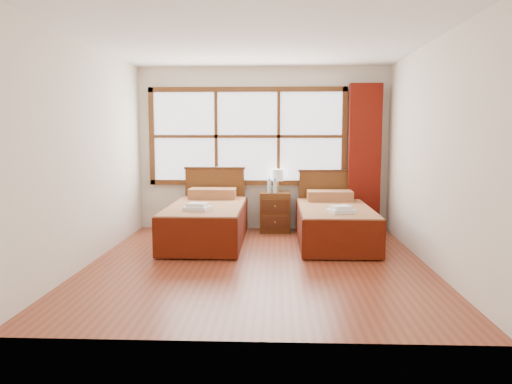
{
  "coord_description": "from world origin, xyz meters",
  "views": [
    {
      "loc": [
        0.22,
        -5.8,
        1.54
      ],
      "look_at": [
        -0.05,
        0.7,
        0.78
      ],
      "focal_mm": 35.0,
      "sensor_mm": 36.0,
      "label": 1
    }
  ],
  "objects": [
    {
      "name": "bed_right",
      "position": [
        1.04,
        1.2,
        0.3
      ],
      "size": [
        1.01,
        2.03,
        0.98
      ],
      "color": "#42200D",
      "rests_on": "floor"
    },
    {
      "name": "bed_left",
      "position": [
        -0.77,
        1.2,
        0.31
      ],
      "size": [
        1.05,
        2.07,
        1.02
      ],
      "color": "#42200D",
      "rests_on": "floor"
    },
    {
      "name": "ceiling",
      "position": [
        0.0,
        0.0,
        2.6
      ],
      "size": [
        4.5,
        4.5,
        0.0
      ],
      "primitive_type": "plane",
      "rotation": [
        3.14,
        0.0,
        0.0
      ],
      "color": "white",
      "rests_on": "wall_back"
    },
    {
      "name": "bottle_near",
      "position": [
        0.11,
        1.91,
        0.73
      ],
      "size": [
        0.06,
        0.06,
        0.22
      ],
      "color": "silver",
      "rests_on": "nightstand"
    },
    {
      "name": "wall_back",
      "position": [
        0.0,
        2.25,
        1.3
      ],
      "size": [
        4.0,
        0.0,
        4.0
      ],
      "primitive_type": "plane",
      "rotation": [
        1.57,
        0.0,
        0.0
      ],
      "color": "silver",
      "rests_on": "floor"
    },
    {
      "name": "lamp",
      "position": [
        0.24,
        2.06,
        0.88
      ],
      "size": [
        0.18,
        0.18,
        0.36
      ],
      "color": "#B8803B",
      "rests_on": "nightstand"
    },
    {
      "name": "curtain",
      "position": [
        1.6,
        2.11,
        1.17
      ],
      "size": [
        0.5,
        0.16,
        2.3
      ],
      "primitive_type": "cube",
      "color": "#68130A",
      "rests_on": "wall_back"
    },
    {
      "name": "wall_left",
      "position": [
        -2.0,
        0.0,
        1.3
      ],
      "size": [
        0.0,
        4.5,
        4.5
      ],
      "primitive_type": "plane",
      "rotation": [
        1.57,
        0.0,
        1.57
      ],
      "color": "silver",
      "rests_on": "floor"
    },
    {
      "name": "towels_right",
      "position": [
        1.06,
        0.63,
        0.56
      ],
      "size": [
        0.39,
        0.37,
        0.09
      ],
      "rotation": [
        0.0,
        0.0,
        0.36
      ],
      "color": "white",
      "rests_on": "bed_right"
    },
    {
      "name": "bottle_far",
      "position": [
        0.2,
        1.92,
        0.73
      ],
      "size": [
        0.06,
        0.06,
        0.22
      ],
      "color": "silver",
      "rests_on": "nightstand"
    },
    {
      "name": "window",
      "position": [
        -0.25,
        2.21,
        1.5
      ],
      "size": [
        3.16,
        0.06,
        1.56
      ],
      "color": "white",
      "rests_on": "wall_back"
    },
    {
      "name": "towels_left",
      "position": [
        -0.82,
        0.65,
        0.58
      ],
      "size": [
        0.37,
        0.33,
        0.09
      ],
      "rotation": [
        0.0,
        0.0,
        -0.21
      ],
      "color": "white",
      "rests_on": "bed_left"
    },
    {
      "name": "floor",
      "position": [
        0.0,
        0.0,
        0.0
      ],
      "size": [
        4.5,
        4.5,
        0.0
      ],
      "primitive_type": "plane",
      "color": "brown",
      "rests_on": "ground"
    },
    {
      "name": "wall_right",
      "position": [
        2.0,
        0.0,
        1.3
      ],
      "size": [
        0.0,
        4.5,
        4.5
      ],
      "primitive_type": "plane",
      "rotation": [
        1.57,
        0.0,
        -1.57
      ],
      "color": "silver",
      "rests_on": "floor"
    },
    {
      "name": "nightstand",
      "position": [
        0.2,
        1.99,
        0.31
      ],
      "size": [
        0.47,
        0.46,
        0.63
      ],
      "color": "#572F13",
      "rests_on": "floor"
    }
  ]
}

